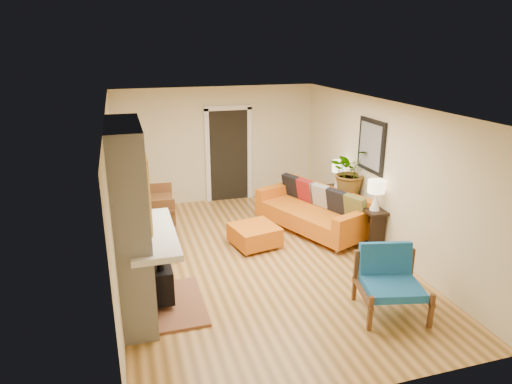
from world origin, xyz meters
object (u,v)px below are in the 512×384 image
Objects in this scene: sofa at (315,210)px; ottoman at (255,234)px; console_table at (355,205)px; lamp_far at (339,171)px; lamp_near at (376,192)px; houseplant at (351,171)px; blue_chair at (389,277)px; dining_table at (157,210)px.

ottoman is (-1.35, -0.41, -0.17)m from sofa.
sofa is at bearing 148.85° from console_table.
lamp_far reaches higher than console_table.
sofa is 0.77m from console_table.
houseplant reaches higher than lamp_near.
blue_chair is at bearing -106.33° from houseplant.
houseplant is at bearing -5.91° from dining_table.
ottoman is 0.89× the size of blue_chair.
dining_table is at bearing 132.47° from blue_chair.
blue_chair is 1.88× the size of lamp_near.
sofa is at bearing 165.44° from houseplant.
lamp_near reaches higher than console_table.
ottoman is at bearing -160.00° from lamp_far.
sofa is 2.89m from blue_chair.
lamp_near is 1.00× the size of lamp_far.
sofa is at bearing 16.98° from ottoman.
lamp_near is 0.93m from houseplant.
sofa is 3.02m from dining_table.
dining_table is 3.69m from console_table.
blue_chair is (1.18, -2.47, 0.26)m from ottoman.
lamp_far is (3.64, 0.10, 0.41)m from dining_table.
lamp_near is (0.64, -1.09, 0.67)m from sofa.
dining_table is at bearing -178.43° from lamp_far.
ottoman is at bearing -179.28° from console_table.
lamp_near reaches higher than dining_table.
houseplant reaches higher than dining_table.
dining_table is 2.04× the size of houseplant.
console_table is 0.85m from lamp_far.
lamp_far is at bearing 25.98° from sofa.
lamp_near is at bearing 65.83° from blue_chair.
blue_chair reaches higher than ottoman.
lamp_far is at bearing 88.80° from houseplant.
ottoman is at bearing -163.02° from sofa.
dining_table is at bearing 160.38° from lamp_near.
lamp_far is at bearing 1.57° from dining_table.
ottoman is 2.02m from console_table.
sofa is at bearing 86.69° from blue_chair.
lamp_near is at bearing -59.46° from sofa.
sofa is 1.42m from ottoman.
lamp_near is (0.81, 1.80, 0.58)m from blue_chair.
houseplant is at bearing -91.20° from lamp_far.
dining_table is at bearing 170.65° from console_table.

